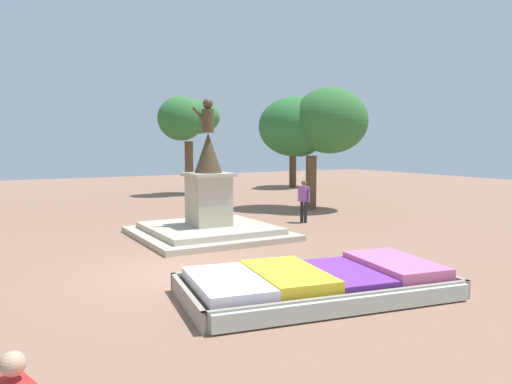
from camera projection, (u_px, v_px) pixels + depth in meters
The scene contains 7 objects.
ground_plane at pixel (187, 273), 12.14m from camera, with size 71.87×71.87×0.00m, color #8C6651.
flower_planter at pixel (318, 284), 10.29m from camera, with size 5.92×3.63×0.59m.
statue_monument at pixel (209, 214), 16.84m from camera, with size 4.71×4.71×4.62m.
pedestrian_near_planter at pixel (304, 198), 19.74m from camera, with size 0.33×0.54×1.70m.
park_tree_behind_statue at pixel (313, 124), 23.51m from camera, with size 4.67×4.66×5.74m.
park_tree_far_right at pixel (297, 135), 35.43m from camera, with size 4.42×3.77×5.55m.
park_tree_street_side at pixel (189, 119), 30.22m from camera, with size 3.94×2.86×5.95m.
Camera 1 is at (-4.39, -11.17, 3.15)m, focal length 35.00 mm.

